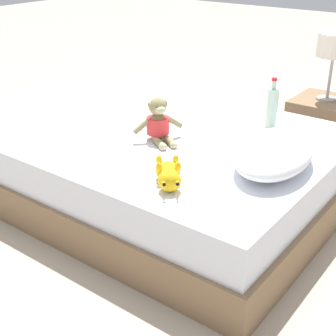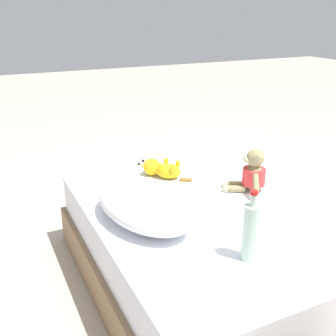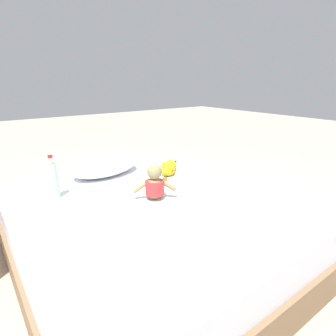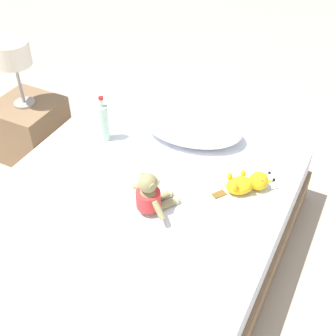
{
  "view_description": "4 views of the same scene",
  "coord_description": "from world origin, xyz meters",
  "views": [
    {
      "loc": [
        2.03,
        1.53,
        1.42
      ],
      "look_at": [
        0.46,
        0.35,
        0.48
      ],
      "focal_mm": 52.39,
      "sensor_mm": 36.0,
      "label": 1
    },
    {
      "loc": [
        -1.49,
        1.29,
        1.33
      ],
      "look_at": [
        0.46,
        0.35,
        0.48
      ],
      "focal_mm": 43.54,
      "sensor_mm": 36.0,
      "label": 2
    },
    {
      "loc": [
        -0.84,
        -1.4,
        1.17
      ],
      "look_at": [
        0.46,
        0.35,
        0.48
      ],
      "focal_mm": 30.19,
      "sensor_mm": 36.0,
      "label": 3
    },
    {
      "loc": [
        0.9,
        -1.33,
        2.02
      ],
      "look_at": [
        0.11,
        0.22,
        0.54
      ],
      "focal_mm": 47.8,
      "sensor_mm": 36.0,
      "label": 4
    }
  ],
  "objects": [
    {
      "name": "plush_monkey",
      "position": [
        0.11,
        0.02,
        0.51
      ],
      "size": [
        0.26,
        0.25,
        0.24
      ],
      "color": "#8E8456",
      "rests_on": "bed"
    },
    {
      "name": "glass_bottle",
      "position": [
        -0.41,
        0.42,
        0.54
      ],
      "size": [
        0.07,
        0.07,
        0.29
      ],
      "color": "#B2D1B7",
      "rests_on": "bed"
    },
    {
      "name": "ground_plane",
      "position": [
        0.0,
        0.0,
        0.0
      ],
      "size": [
        16.0,
        16.0,
        0.0
      ],
      "primitive_type": "plane",
      "color": "#B7A893"
    },
    {
      "name": "bed",
      "position": [
        0.0,
        0.0,
        0.2
      ],
      "size": [
        1.5,
        1.85,
        0.42
      ],
      "color": "#846647",
      "rests_on": "ground_plane"
    },
    {
      "name": "pillow",
      "position": [
        0.05,
        0.67,
        0.49
      ],
      "size": [
        0.64,
        0.44,
        0.15
      ],
      "color": "white",
      "rests_on": "bed"
    },
    {
      "name": "plush_yellow_creature",
      "position": [
        0.49,
        0.38,
        0.46
      ],
      "size": [
        0.28,
        0.26,
        0.1
      ],
      "color": "yellow",
      "rests_on": "bed"
    }
  ]
}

